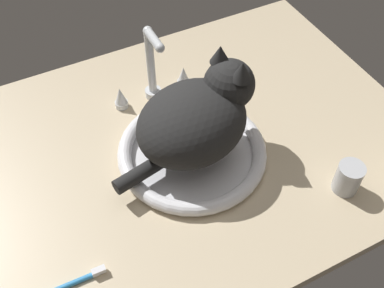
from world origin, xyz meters
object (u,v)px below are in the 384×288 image
cat (199,116)px  faucet (152,73)px  metal_jar (348,178)px  sink_basin (192,152)px  toothbrush (64,286)px

cat → faucet: bearing=95.2°
cat → metal_jar: size_ratio=4.90×
sink_basin → cat: 10.25cm
faucet → cat: 20.90cm
sink_basin → faucet: faucet is taller
sink_basin → toothbrush: (-34.30, -16.93, -0.76)cm
sink_basin → toothbrush: bearing=-153.7°
faucet → metal_jar: (24.77, -43.16, -4.27)cm
cat → sink_basin: bearing=-168.3°
metal_jar → cat: bearing=135.3°
sink_basin → cat: (1.86, 0.38, 10.08)cm
sink_basin → metal_jar: size_ratio=4.64×
cat → metal_jar: bearing=-44.7°
cat → toothbrush: (-36.16, -17.32, -10.84)cm
metal_jar → toothbrush: 59.38cm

